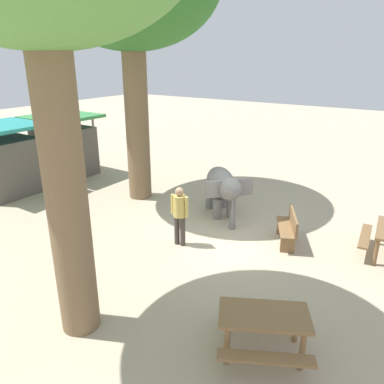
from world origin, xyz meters
TOP-DOWN VIEW (x-y plane):
  - ground_plane at (0.00, 0.00)m, footprint 60.00×60.00m
  - elephant at (1.30, 0.65)m, footprint 2.00×2.02m
  - person_handler at (-1.05, 0.62)m, footprint 0.32×0.51m
  - wooden_bench at (0.62, -1.76)m, footprint 1.43×0.98m
  - picnic_table_far at (-3.46, -2.81)m, footprint 2.01×2.01m
  - market_stall_teal at (-1.22, 8.15)m, footprint 2.50×2.50m
  - market_stall_green at (1.38, 8.15)m, footprint 2.50×2.50m

SIDE VIEW (x-z plane):
  - ground_plane at x=0.00m, z-range 0.00..0.00m
  - wooden_bench at x=0.62m, z-range 0.03..0.91m
  - picnic_table_far at x=-3.46m, z-range 0.20..0.98m
  - person_handler at x=-1.05m, z-range 0.14..1.76m
  - elephant at x=1.30m, z-range 0.21..1.70m
  - market_stall_teal at x=-1.22m, z-range -0.12..2.40m
  - market_stall_green at x=1.38m, z-range -0.12..2.40m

